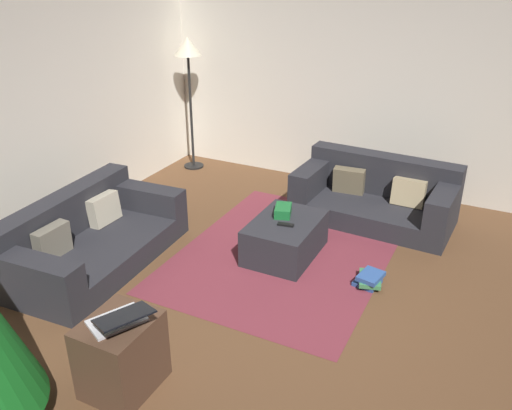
{
  "coord_description": "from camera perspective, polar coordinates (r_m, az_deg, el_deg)",
  "views": [
    {
      "loc": [
        -3.37,
        -1.3,
        2.79
      ],
      "look_at": [
        0.5,
        0.63,
        0.75
      ],
      "focal_mm": 37.36,
      "sensor_mm": 36.0,
      "label": 1
    }
  ],
  "objects": [
    {
      "name": "tv_remote",
      "position": [
        5.22,
        3.2,
        -2.12
      ],
      "size": [
        0.08,
        0.17,
        0.02
      ],
      "primitive_type": "cube",
      "rotation": [
        0.0,
        0.0,
        0.17
      ],
      "color": "black",
      "rests_on": "ottoman"
    },
    {
      "name": "couch_left",
      "position": [
        5.52,
        -17.57,
        -3.43
      ],
      "size": [
        1.94,
        1.09,
        0.66
      ],
      "rotation": [
        0.0,
        0.0,
        3.2
      ],
      "color": "#26262B",
      "rests_on": "ground_plane"
    },
    {
      "name": "book_stack",
      "position": [
        5.09,
        12.04,
        -7.76
      ],
      "size": [
        0.34,
        0.28,
        0.13
      ],
      "color": "#2D5193",
      "rests_on": "ground_plane"
    },
    {
      "name": "corner_partition",
      "position": [
        6.8,
        15.17,
        11.76
      ],
      "size": [
        0.12,
        6.4,
        2.6
      ],
      "primitive_type": "cube",
      "color": "silver",
      "rests_on": "ground_plane"
    },
    {
      "name": "ottoman",
      "position": [
        5.4,
        3.14,
        -3.51
      ],
      "size": [
        0.87,
        0.62,
        0.38
      ],
      "primitive_type": "cube",
      "color": "#26262B",
      "rests_on": "ground_plane"
    },
    {
      "name": "area_rug",
      "position": [
        5.5,
        3.09,
        -5.23
      ],
      "size": [
        2.6,
        2.0,
        0.01
      ],
      "primitive_type": "cube",
      "color": "maroon",
      "rests_on": "ground_plane"
    },
    {
      "name": "corner_lamp",
      "position": [
        7.38,
        -7.29,
        15.43
      ],
      "size": [
        0.36,
        0.36,
        1.82
      ],
      "color": "black",
      "rests_on": "ground_plane"
    },
    {
      "name": "ground_plane",
      "position": [
        4.56,
        4.37,
        -12.51
      ],
      "size": [
        6.4,
        6.4,
        0.0
      ],
      "primitive_type": "plane",
      "color": "brown"
    },
    {
      "name": "rear_partition",
      "position": [
        5.77,
        -25.6,
        7.83
      ],
      "size": [
        6.4,
        0.12,
        2.6
      ],
      "primitive_type": "cube",
      "color": "silver",
      "rests_on": "ground_plane"
    },
    {
      "name": "gift_box",
      "position": [
        5.41,
        2.92,
        -0.61
      ],
      "size": [
        0.28,
        0.23,
        0.1
      ],
      "primitive_type": "cube",
      "rotation": [
        0.0,
        0.0,
        0.32
      ],
      "color": "#19662D",
      "rests_on": "ottoman"
    },
    {
      "name": "side_table",
      "position": [
        3.94,
        -14.21,
        -15.27
      ],
      "size": [
        0.52,
        0.44,
        0.56
      ],
      "primitive_type": "cube",
      "color": "#4C3323",
      "rests_on": "ground_plane"
    },
    {
      "name": "laptop",
      "position": [
        3.69,
        -14.41,
        -11.75
      ],
      "size": [
        0.49,
        0.5,
        0.17
      ],
      "color": "silver",
      "rests_on": "side_table"
    },
    {
      "name": "couch_right",
      "position": [
        6.27,
        12.76,
        0.95
      ],
      "size": [
        0.97,
        1.8,
        0.7
      ],
      "rotation": [
        0.0,
        0.0,
        1.52
      ],
      "color": "#26262B",
      "rests_on": "ground_plane"
    }
  ]
}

